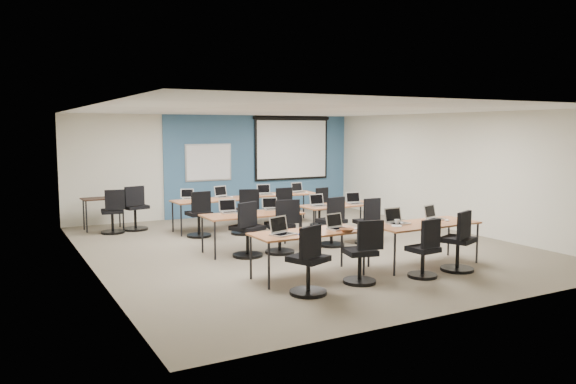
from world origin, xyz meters
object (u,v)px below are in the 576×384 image
training_table_front_left (308,235)px  laptop_10 (265,192)px  laptop_11 (299,190)px  spare_chair_a (135,212)px  laptop_0 (281,230)px  laptop_8 (188,196)px  spare_chair_b (113,215)px  whiteboard (209,163)px  training_table_front_right (424,225)px  task_chair_6 (332,226)px  training_table_mid_right (339,207)px  laptop_2 (396,220)px  laptop_4 (229,209)px  task_chair_11 (320,210)px  task_chair_1 (362,257)px  task_chair_8 (199,218)px  laptop_7 (355,201)px  task_chair_10 (281,212)px  projector_screen (292,145)px  laptop_5 (271,207)px  task_chair_9 (244,215)px  training_table_mid_left (252,216)px  task_chair_3 (459,246)px  task_chair_0 (309,266)px  task_chair_7 (368,225)px  task_chair_4 (248,234)px  laptop_6 (319,203)px  laptop_9 (222,194)px  laptop_3 (433,216)px  training_table_back_left (212,201)px  utility_table (103,202)px  training_table_back_right (281,195)px  task_chair_5 (282,231)px  laptop_1 (337,225)px

training_table_front_left → laptop_10: 5.09m
laptop_11 → spare_chair_a: (-3.97, 0.61, -0.36)m
spare_chair_a → laptop_0: bearing=-93.0°
laptop_8 → spare_chair_b: size_ratio=0.30×
whiteboard → training_table_front_right: bearing=-78.4°
task_chair_6 → laptop_8: bearing=112.8°
laptop_0 → spare_chair_a: spare_chair_a is taller
task_chair_6 → training_table_mid_right: bearing=39.4°
laptop_11 → whiteboard: bearing=128.9°
laptop_2 → spare_chair_b: spare_chair_b is taller
laptop_4 → whiteboard: bearing=84.3°
laptop_0 → task_chair_11: size_ratio=0.38×
task_chair_1 → task_chair_8: size_ratio=0.98×
laptop_7 → task_chair_10: task_chair_10 is taller
projector_screen → laptop_5: size_ratio=7.80×
training_table_front_right → laptop_2: laptop_2 is taller
training_table_mid_right → task_chair_9: task_chair_9 is taller
training_table_mid_left → laptop_8: bearing=97.5°
whiteboard → task_chair_3: 7.63m
task_chair_0 → task_chair_1: (1.01, 0.13, -0.01)m
whiteboard → spare_chair_a: bearing=-153.5°
training_table_front_left → task_chair_7: (2.37, 1.66, -0.30)m
laptop_4 → task_chair_4: (0.05, -0.74, -0.36)m
projector_screen → laptop_8: 4.12m
laptop_6 → spare_chair_a: size_ratio=0.31×
training_table_front_left → task_chair_11: (2.61, 3.90, -0.30)m
training_table_front_left → laptop_9: size_ratio=5.26×
task_chair_10 → laptop_11: 1.28m
whiteboard → training_table_mid_left: (-0.75, -4.39, -0.76)m
training_table_front_right → task_chair_8: (-2.56, 4.21, -0.27)m
laptop_3 → task_chair_3: (-0.20, -0.84, -0.37)m
training_table_mid_right → spare_chair_b: 5.03m
task_chair_3 → laptop_6: (-0.69, 3.29, 0.37)m
laptop_4 → laptop_10: 3.04m
training_table_front_right → task_chair_9: (-1.58, 4.05, -0.27)m
projector_screen → task_chair_11: 3.09m
laptop_8 → task_chair_10: bearing=-3.9°
training_table_back_left → laptop_7: size_ratio=5.54×
laptop_0 → utility_table: bearing=87.0°
training_table_back_right → whiteboard: bearing=129.4°
utility_table → task_chair_5: bearing=-63.0°
training_table_mid_right → task_chair_8: 3.01m
projector_screen → task_chair_1: bearing=-110.7°
whiteboard → task_chair_9: whiteboard is taller
laptop_6 → spare_chair_b: bearing=142.1°
laptop_1 → spare_chair_a: (-1.97, 5.45, -0.36)m
laptop_11 → task_chair_11: 1.02m
task_chair_11 → training_table_front_left: bearing=-136.7°
training_table_front_left → laptop_0: size_ratio=5.06×
spare_chair_b → laptop_3: bearing=-42.2°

